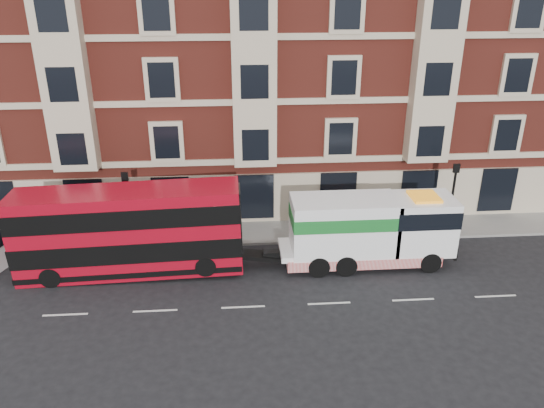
{
  "coord_description": "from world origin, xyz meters",
  "views": [
    {
      "loc": [
        -0.2,
        -20.49,
        14.06
      ],
      "look_at": [
        1.63,
        4.0,
        3.39
      ],
      "focal_mm": 35.0,
      "sensor_mm": 36.0,
      "label": 1
    }
  ],
  "objects": [
    {
      "name": "lamp_post_west",
      "position": [
        -6.0,
        6.2,
        2.68
      ],
      "size": [
        0.35,
        0.15,
        4.35
      ],
      "color": "black",
      "rests_on": "sidewalk"
    },
    {
      "name": "ground",
      "position": [
        0.0,
        0.0,
        0.0
      ],
      "size": [
        120.0,
        120.0,
        0.0
      ],
      "primitive_type": "plane",
      "color": "black",
      "rests_on": "ground"
    },
    {
      "name": "pedestrian",
      "position": [
        -12.47,
        7.88,
        1.06
      ],
      "size": [
        0.77,
        0.64,
        1.82
      ],
      "primitive_type": "imported",
      "rotation": [
        0.0,
        0.0,
        -0.35
      ],
      "color": "#1D2B3A",
      "rests_on": "sidewalk"
    },
    {
      "name": "double_decker_bus",
      "position": [
        -5.54,
        3.58,
        2.39
      ],
      "size": [
        11.14,
        2.56,
        4.51
      ],
      "color": "#A2091A",
      "rests_on": "ground"
    },
    {
      "name": "lamp_post_east",
      "position": [
        12.0,
        6.2,
        2.68
      ],
      "size": [
        0.35,
        0.15,
        4.35
      ],
      "color": "black",
      "rests_on": "sidewalk"
    },
    {
      "name": "sidewalk",
      "position": [
        0.0,
        7.5,
        0.07
      ],
      "size": [
        90.0,
        3.0,
        0.15
      ],
      "primitive_type": "cube",
      "color": "slate",
      "rests_on": "ground"
    },
    {
      "name": "victorian_terrace",
      "position": [
        0.5,
        15.0,
        10.07
      ],
      "size": [
        45.0,
        12.0,
        20.4
      ],
      "color": "maroon",
      "rests_on": "ground"
    },
    {
      "name": "tow_truck",
      "position": [
        6.52,
        3.58,
        1.97
      ],
      "size": [
        8.92,
        2.64,
        3.72
      ],
      "color": "white",
      "rests_on": "ground"
    }
  ]
}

